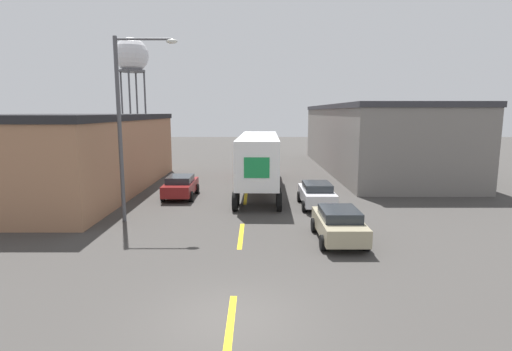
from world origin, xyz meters
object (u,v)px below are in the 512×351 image
parked_car_right_mid (318,194)px  street_lamp (128,117)px  parked_car_left_far (182,186)px  water_tower (133,57)px  parked_car_right_near (340,224)px  semi_truck (260,156)px

parked_car_right_mid → street_lamp: (-9.92, -3.11, 4.49)m
parked_car_left_far → water_tower: (-14.83, 39.82, 13.40)m
water_tower → parked_car_right_near: bearing=-64.4°
parked_car_right_near → parked_car_right_mid: bearing=90.0°
semi_truck → water_tower: bearing=119.8°
semi_truck → parked_car_right_mid: 6.49m
parked_car_left_far → parked_car_right_near: size_ratio=1.00×
water_tower → street_lamp: water_tower is taller
water_tower → street_lamp: bearing=-73.6°
semi_truck → street_lamp: size_ratio=1.60×
parked_car_right_near → street_lamp: size_ratio=0.45×
semi_truck → parked_car_right_near: bearing=-72.6°
parked_car_left_far → parked_car_right_near: bearing=-46.4°
semi_truck → parked_car_right_near: semi_truck is taller
parked_car_right_mid → water_tower: 50.18m
semi_truck → parked_car_right_near: (3.32, -11.62, -1.64)m
parked_car_right_near → street_lamp: 11.34m
semi_truck → parked_car_left_far: (-5.12, -2.76, -1.64)m
semi_truck → street_lamp: bearing=-126.5°
street_lamp → parked_car_right_mid: bearing=17.4°
water_tower → street_lamp: 48.25m
semi_truck → water_tower: (-19.95, 37.06, 11.76)m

